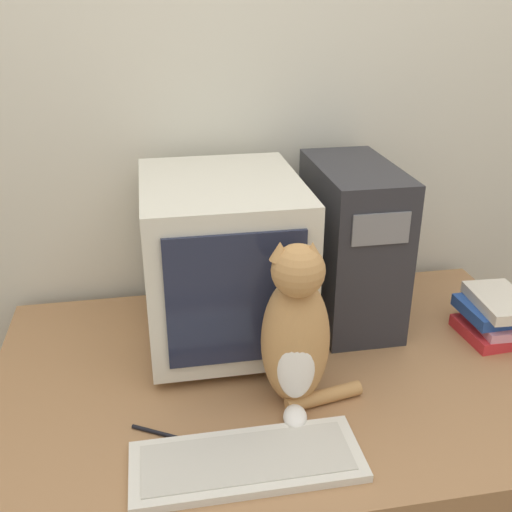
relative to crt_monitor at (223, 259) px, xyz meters
name	(u,v)px	position (x,y,z in m)	size (l,w,h in m)	color
wall_back	(249,122)	(0.13, 0.33, 0.28)	(7.00, 0.05, 2.50)	beige
desk	(283,481)	(0.13, -0.19, -0.60)	(1.43, 0.91, 0.74)	#9E7047
crt_monitor	(223,259)	(0.00, 0.00, 0.00)	(0.39, 0.48, 0.44)	beige
computer_tower	(351,243)	(0.36, 0.05, 0.00)	(0.21, 0.40, 0.44)	#28282D
keyboard	(247,461)	(-0.02, -0.50, -0.22)	(0.46, 0.18, 0.02)	silver
cat	(296,334)	(0.12, -0.32, -0.05)	(0.25, 0.22, 0.41)	#B7844C
book_stack	(495,316)	(0.72, -0.14, -0.17)	(0.17, 0.21, 0.12)	red
pen	(164,434)	(-0.18, -0.38, -0.22)	(0.13, 0.08, 0.01)	black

